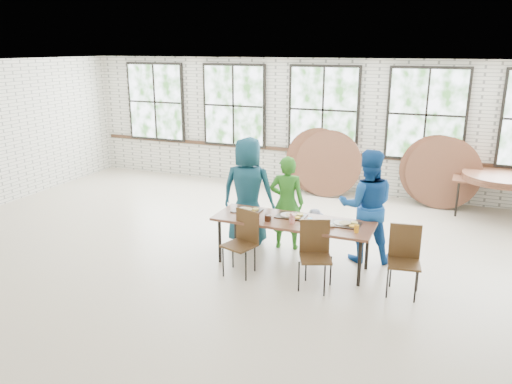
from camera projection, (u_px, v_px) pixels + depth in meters
room at (323, 112)px, 11.19m from camera, size 12.00×12.00×12.00m
dining_table at (293, 223)px, 7.49m from camera, size 2.41×0.82×0.74m
chair_near_left at (243, 237)px, 7.31m from camera, size 0.52×0.51×0.95m
chair_near_right at (315, 248)px, 6.90m from camera, size 0.54×0.53×0.95m
chair_spare at (404, 254)px, 6.72m from camera, size 0.48×0.46×0.95m
adult_teal at (248, 191)px, 8.37m from camera, size 0.96×0.69×1.82m
adult_green at (287, 203)px, 8.16m from camera, size 0.63×0.48×1.56m
toddler at (314, 230)px, 8.10m from camera, size 0.54×0.44×0.73m
adult_blue at (367, 206)px, 7.66m from camera, size 1.00×0.86×1.77m
storage_table at (502, 183)px, 9.68m from camera, size 1.82×0.81×0.74m
tabletop_clutter at (299, 219)px, 7.43m from camera, size 2.04×0.58×0.11m
round_tops_stacked at (503, 177)px, 9.64m from camera, size 1.50×1.50×0.13m
round_tops_leaning at (379, 167)px, 10.77m from camera, size 4.19×0.47×1.50m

